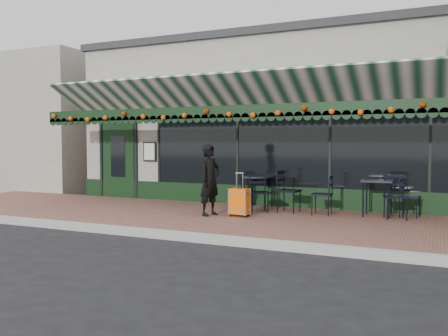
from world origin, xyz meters
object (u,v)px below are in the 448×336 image
at_px(cafe_table_a, 378,183).
at_px(chair_a_front, 396,197).
at_px(woman, 210,180).
at_px(chair_b_front, 259,193).
at_px(cafe_table_b, 258,179).
at_px(chair_a_right, 410,198).
at_px(chair_b_left, 235,191).
at_px(suitcase, 239,202).
at_px(chair_a_left, 322,195).
at_px(chair_b_right, 289,191).

distance_m(cafe_table_a, chair_a_front, 0.57).
height_order(woman, chair_b_front, woman).
xyz_separation_m(cafe_table_b, chair_a_right, (3.51, -0.10, -0.28)).
distance_m(chair_b_left, chair_b_front, 1.05).
bearing_deg(cafe_table_a, chair_b_left, 179.01).
xyz_separation_m(woman, chair_b_front, (0.80, 0.92, -0.34)).
bearing_deg(woman, cafe_table_b, -2.05).
distance_m(chair_a_front, chair_b_left, 3.84).
bearing_deg(suitcase, chair_a_left, 39.01).
relative_size(chair_a_left, chair_b_left, 1.12).
distance_m(woman, cafe_table_a, 3.67).
bearing_deg(chair_b_right, chair_b_left, 83.20).
relative_size(cafe_table_b, chair_b_front, 0.88).
bearing_deg(chair_a_left, chair_b_left, -101.51).
bearing_deg(chair_b_front, chair_a_left, -21.72).
xyz_separation_m(chair_a_right, chair_a_front, (-0.25, -0.45, 0.05)).
bearing_deg(chair_a_right, chair_a_front, 157.39).
relative_size(woman, chair_b_front, 1.78).
bearing_deg(chair_b_right, chair_a_right, -76.02).
height_order(suitcase, chair_a_left, suitcase).
bearing_deg(chair_b_front, woman, -160.30).
height_order(woman, cafe_table_a, woman).
distance_m(suitcase, cafe_table_a, 3.05).
xyz_separation_m(chair_a_left, chair_b_front, (-1.42, -0.19, -0.00)).
bearing_deg(chair_a_front, cafe_table_a, 125.94).
relative_size(suitcase, cafe_table_a, 1.20).
distance_m(woman, chair_a_left, 2.51).
bearing_deg(suitcase, chair_b_right, 60.54).
distance_m(chair_b_left, chair_b_right, 1.53).
relative_size(cafe_table_a, chair_b_right, 0.82).
height_order(chair_b_left, chair_b_front, chair_b_front).
relative_size(woman, chair_a_right, 1.87).
bearing_deg(chair_a_front, chair_a_left, 165.98).
xyz_separation_m(chair_b_right, chair_b_front, (-0.64, -0.27, -0.04)).
bearing_deg(cafe_table_a, chair_a_left, -163.23).
relative_size(chair_b_left, chair_b_front, 0.89).
height_order(woman, chair_a_right, woman).
relative_size(suitcase, chair_b_right, 0.98).
height_order(chair_a_right, chair_b_front, chair_b_front).
bearing_deg(chair_b_left, chair_a_front, 62.29).
xyz_separation_m(woman, chair_a_right, (4.01, 1.59, -0.36)).
xyz_separation_m(woman, chair_a_front, (3.76, 1.14, -0.32)).
bearing_deg(suitcase, chair_b_left, 123.54).
bearing_deg(chair_b_front, chair_a_right, -17.72).
relative_size(chair_a_right, chair_b_right, 0.87).
bearing_deg(cafe_table_a, suitcase, -153.66).
height_order(chair_b_left, chair_b_right, chair_b_right).
height_order(chair_a_right, chair_b_left, chair_a_right).
bearing_deg(chair_a_left, chair_a_right, 103.29).
relative_size(cafe_table_b, chair_a_left, 0.88).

